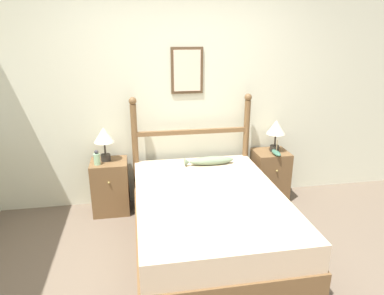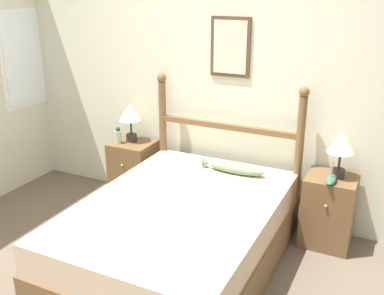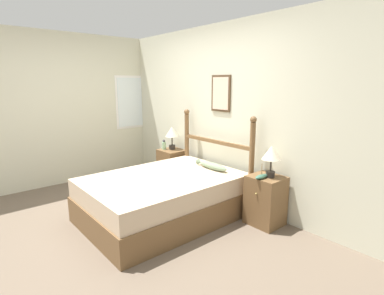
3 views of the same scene
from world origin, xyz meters
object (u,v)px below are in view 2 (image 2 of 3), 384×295
(table_lamp_right, at_px, (341,145))
(bottle, at_px, (118,136))
(model_boat, at_px, (331,179))
(fish_pillow, at_px, (234,168))
(bed, at_px, (179,236))
(nightstand_left, at_px, (134,171))
(nightstand_right, at_px, (328,211))
(table_lamp_left, at_px, (130,114))

(table_lamp_right, relative_size, bottle, 2.32)
(model_boat, distance_m, fish_pillow, 0.81)
(bed, bearing_deg, bottle, 143.98)
(nightstand_left, bearing_deg, table_lamp_right, 0.31)
(nightstand_left, height_order, bottle, bottle)
(bed, xyz_separation_m, nightstand_left, (-0.96, 0.86, 0.03))
(nightstand_right, bearing_deg, table_lamp_left, 179.06)
(table_lamp_right, height_order, bottle, table_lamp_right)
(bed, height_order, nightstand_left, nightstand_left)
(table_lamp_left, distance_m, fish_pillow, 1.21)
(table_lamp_right, bearing_deg, fish_pillow, -169.12)
(bed, xyz_separation_m, table_lamp_right, (1.00, 0.87, 0.62))
(bottle, distance_m, fish_pillow, 1.25)
(bed, distance_m, table_lamp_left, 1.47)
(bottle, bearing_deg, model_boat, -1.17)
(bed, xyz_separation_m, model_boat, (0.97, 0.74, 0.37))
(nightstand_right, xyz_separation_m, model_boat, (0.01, -0.12, 0.34))
(bed, distance_m, model_boat, 1.28)
(bed, bearing_deg, model_boat, 37.35)
(nightstand_right, relative_size, table_lamp_right, 1.59)
(bottle, bearing_deg, bed, -36.02)
(nightstand_right, bearing_deg, bottle, -177.84)
(nightstand_left, bearing_deg, fish_pillow, -7.57)
(nightstand_right, distance_m, fish_pillow, 0.87)
(bed, relative_size, nightstand_left, 3.18)
(nightstand_left, xyz_separation_m, fish_pillow, (1.13, -0.15, 0.30))
(nightstand_left, distance_m, nightstand_right, 1.93)
(nightstand_left, xyz_separation_m, table_lamp_left, (-0.03, 0.03, 0.59))
(table_lamp_left, distance_m, model_boat, 1.99)
(nightstand_left, height_order, table_lamp_right, table_lamp_right)
(bed, height_order, nightstand_right, nightstand_right)
(bottle, height_order, model_boat, model_boat)
(nightstand_right, xyz_separation_m, bottle, (-2.04, -0.08, 0.38))
(bed, distance_m, nightstand_right, 1.29)
(nightstand_right, height_order, table_lamp_right, table_lamp_right)
(table_lamp_left, relative_size, model_boat, 1.85)
(bed, distance_m, fish_pillow, 0.80)
(table_lamp_left, bearing_deg, nightstand_right, -0.94)
(fish_pillow, bearing_deg, nightstand_left, 172.43)
(table_lamp_right, bearing_deg, nightstand_right, -165.00)
(table_lamp_left, distance_m, bottle, 0.25)
(bed, bearing_deg, nightstand_right, 41.75)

